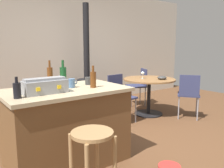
{
  "coord_description": "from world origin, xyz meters",
  "views": [
    {
      "loc": [
        -2.25,
        -2.44,
        1.39
      ],
      "look_at": [
        -0.08,
        0.45,
        0.79
      ],
      "focal_mm": 37.22,
      "sensor_mm": 36.0,
      "label": 1
    }
  ],
  "objects_px": {
    "wooden_stool": "(92,151)",
    "folding_chair_far": "(189,93)",
    "wood_stove": "(87,84)",
    "bottle_1": "(63,75)",
    "bottle_2": "(93,79)",
    "cup_1": "(89,81)",
    "toolbox": "(45,86)",
    "folding_chair_near": "(120,94)",
    "serving_bowl": "(162,78)",
    "dining_table": "(149,87)",
    "kitchen_island": "(66,126)",
    "bottle_0": "(50,76)",
    "bottle_3": "(17,90)",
    "folding_chair_left": "(139,84)",
    "wine_glass": "(143,73)",
    "cup_0": "(72,83)"
  },
  "relations": [
    {
      "from": "folding_chair_far",
      "to": "wood_stove",
      "type": "distance_m",
      "value": 2.15
    },
    {
      "from": "folding_chair_far",
      "to": "bottle_2",
      "type": "height_order",
      "value": "bottle_2"
    },
    {
      "from": "bottle_1",
      "to": "wine_glass",
      "type": "relative_size",
      "value": 2.17
    },
    {
      "from": "wood_stove",
      "to": "bottle_1",
      "type": "xyz_separation_m",
      "value": [
        -1.35,
        -1.7,
        0.48
      ]
    },
    {
      "from": "folding_chair_far",
      "to": "wood_stove",
      "type": "height_order",
      "value": "wood_stove"
    },
    {
      "from": "bottle_0",
      "to": "bottle_3",
      "type": "bearing_deg",
      "value": -136.94
    },
    {
      "from": "folding_chair_far",
      "to": "folding_chair_left",
      "type": "relative_size",
      "value": 1.0
    },
    {
      "from": "bottle_2",
      "to": "wine_glass",
      "type": "relative_size",
      "value": 1.81
    },
    {
      "from": "wood_stove",
      "to": "cup_1",
      "type": "relative_size",
      "value": 18.24
    },
    {
      "from": "wooden_stool",
      "to": "bottle_2",
      "type": "relative_size",
      "value": 2.62
    },
    {
      "from": "folding_chair_far",
      "to": "bottle_3",
      "type": "relative_size",
      "value": 4.18
    },
    {
      "from": "wood_stove",
      "to": "cup_1",
      "type": "distance_m",
      "value": 2.2
    },
    {
      "from": "wine_glass",
      "to": "folding_chair_left",
      "type": "bearing_deg",
      "value": 51.66
    },
    {
      "from": "folding_chair_near",
      "to": "bottle_0",
      "type": "relative_size",
      "value": 2.76
    },
    {
      "from": "bottle_3",
      "to": "bottle_0",
      "type": "bearing_deg",
      "value": 43.06
    },
    {
      "from": "wooden_stool",
      "to": "folding_chair_far",
      "type": "relative_size",
      "value": 0.79
    },
    {
      "from": "toolbox",
      "to": "serving_bowl",
      "type": "bearing_deg",
      "value": 14.66
    },
    {
      "from": "folding_chair_near",
      "to": "bottle_0",
      "type": "height_order",
      "value": "bottle_0"
    },
    {
      "from": "wood_stove",
      "to": "wooden_stool",
      "type": "bearing_deg",
      "value": -120.09
    },
    {
      "from": "wooden_stool",
      "to": "bottle_1",
      "type": "height_order",
      "value": "bottle_1"
    },
    {
      "from": "dining_table",
      "to": "bottle_1",
      "type": "height_order",
      "value": "bottle_1"
    },
    {
      "from": "folding_chair_far",
      "to": "serving_bowl",
      "type": "xyz_separation_m",
      "value": [
        -0.28,
        0.42,
        0.27
      ]
    },
    {
      "from": "wooden_stool",
      "to": "bottle_2",
      "type": "xyz_separation_m",
      "value": [
        0.47,
        0.72,
        0.49
      ]
    },
    {
      "from": "folding_chair_far",
      "to": "bottle_1",
      "type": "xyz_separation_m",
      "value": [
        -2.51,
        0.11,
        0.51
      ]
    },
    {
      "from": "wood_stove",
      "to": "bottle_2",
      "type": "height_order",
      "value": "wood_stove"
    },
    {
      "from": "bottle_1",
      "to": "cup_1",
      "type": "distance_m",
      "value": 0.33
    },
    {
      "from": "folding_chair_near",
      "to": "bottle_1",
      "type": "relative_size",
      "value": 2.77
    },
    {
      "from": "kitchen_island",
      "to": "bottle_2",
      "type": "height_order",
      "value": "bottle_2"
    },
    {
      "from": "folding_chair_left",
      "to": "serving_bowl",
      "type": "distance_m",
      "value": 0.99
    },
    {
      "from": "kitchen_island",
      "to": "cup_0",
      "type": "xyz_separation_m",
      "value": [
        0.1,
        0.02,
        0.5
      ]
    },
    {
      "from": "bottle_3",
      "to": "cup_0",
      "type": "relative_size",
      "value": 1.78
    },
    {
      "from": "folding_chair_near",
      "to": "cup_1",
      "type": "height_order",
      "value": "cup_1"
    },
    {
      "from": "dining_table",
      "to": "wood_stove",
      "type": "height_order",
      "value": "wood_stove"
    },
    {
      "from": "wooden_stool",
      "to": "folding_chair_near",
      "type": "relative_size",
      "value": 0.79
    },
    {
      "from": "folding_chair_far",
      "to": "cup_0",
      "type": "xyz_separation_m",
      "value": [
        -2.52,
        -0.13,
        0.45
      ]
    },
    {
      "from": "kitchen_island",
      "to": "folding_chair_left",
      "type": "bearing_deg",
      "value": 30.02
    },
    {
      "from": "wooden_stool",
      "to": "bottle_1",
      "type": "relative_size",
      "value": 2.18
    },
    {
      "from": "folding_chair_far",
      "to": "toolbox",
      "type": "height_order",
      "value": "toolbox"
    },
    {
      "from": "cup_0",
      "to": "toolbox",
      "type": "bearing_deg",
      "value": -161.43
    },
    {
      "from": "dining_table",
      "to": "toolbox",
      "type": "distance_m",
      "value": 2.68
    },
    {
      "from": "dining_table",
      "to": "bottle_1",
      "type": "relative_size",
      "value": 3.33
    },
    {
      "from": "dining_table",
      "to": "bottle_3",
      "type": "distance_m",
      "value": 2.99
    },
    {
      "from": "serving_bowl",
      "to": "folding_chair_left",
      "type": "bearing_deg",
      "value": 74.22
    },
    {
      "from": "folding_chair_near",
      "to": "folding_chair_left",
      "type": "distance_m",
      "value": 1.34
    },
    {
      "from": "folding_chair_near",
      "to": "serving_bowl",
      "type": "height_order",
      "value": "folding_chair_near"
    },
    {
      "from": "folding_chair_left",
      "to": "wine_glass",
      "type": "relative_size",
      "value": 5.94
    },
    {
      "from": "bottle_2",
      "to": "serving_bowl",
      "type": "xyz_separation_m",
      "value": [
        2.03,
        0.7,
        -0.23
      ]
    },
    {
      "from": "toolbox",
      "to": "cup_1",
      "type": "bearing_deg",
      "value": 16.52
    },
    {
      "from": "kitchen_island",
      "to": "bottle_0",
      "type": "relative_size",
      "value": 4.46
    },
    {
      "from": "bottle_0",
      "to": "folding_chair_near",
      "type": "bearing_deg",
      "value": 18.07
    }
  ]
}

